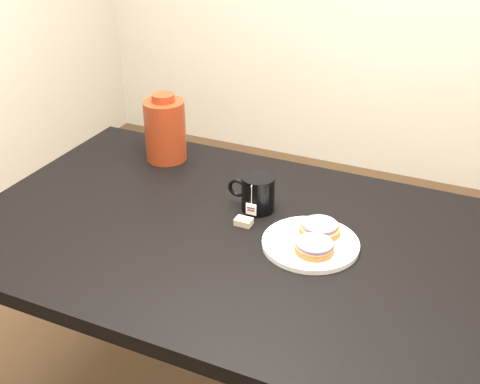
# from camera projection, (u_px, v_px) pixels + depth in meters

# --- Properties ---
(table) EXTENTS (1.40, 0.90, 0.75)m
(table) POSITION_uv_depth(u_px,v_px,m) (231.00, 256.00, 1.62)
(table) COLOR black
(table) RESTS_ON ground_plane
(plate) EXTENTS (0.24, 0.24, 0.02)m
(plate) POSITION_uv_depth(u_px,v_px,m) (311.00, 243.00, 1.51)
(plate) COLOR white
(plate) RESTS_ON table
(bagel_back) EXTENTS (0.15, 0.15, 0.03)m
(bagel_back) POSITION_uv_depth(u_px,v_px,m) (320.00, 228.00, 1.54)
(bagel_back) COLOR brown
(bagel_back) RESTS_ON plate
(bagel_front) EXTENTS (0.11, 0.11, 0.03)m
(bagel_front) POSITION_uv_depth(u_px,v_px,m) (314.00, 247.00, 1.46)
(bagel_front) COLOR brown
(bagel_front) RESTS_ON plate
(mug) EXTENTS (0.14, 0.10, 0.10)m
(mug) POSITION_uv_depth(u_px,v_px,m) (257.00, 193.00, 1.65)
(mug) COLOR black
(mug) RESTS_ON table
(teabag_pouch) EXTENTS (0.05, 0.03, 0.02)m
(teabag_pouch) POSITION_uv_depth(u_px,v_px,m) (244.00, 222.00, 1.60)
(teabag_pouch) COLOR #C6B793
(teabag_pouch) RESTS_ON table
(bagel_package) EXTENTS (0.17, 0.17, 0.22)m
(bagel_package) POSITION_uv_depth(u_px,v_px,m) (165.00, 129.00, 1.91)
(bagel_package) COLOR #5E190C
(bagel_package) RESTS_ON table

